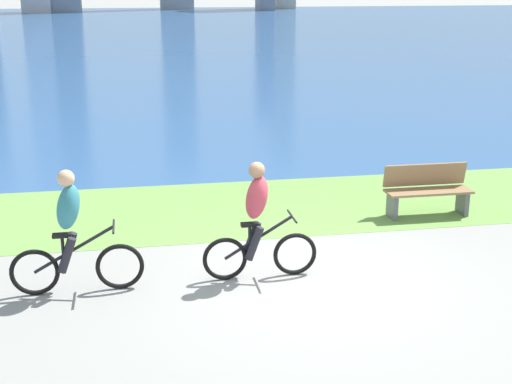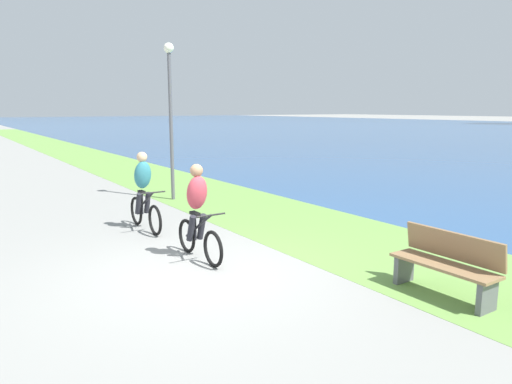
% 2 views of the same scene
% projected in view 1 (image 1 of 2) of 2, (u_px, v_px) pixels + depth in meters
% --- Properties ---
extents(ground_plane, '(300.00, 300.00, 0.00)m').
position_uv_depth(ground_plane, '(309.00, 281.00, 9.59)').
color(ground_plane, gray).
extents(grass_strip_bayside, '(120.00, 3.31, 0.01)m').
position_uv_depth(grass_strip_bayside, '(263.00, 206.00, 12.71)').
color(grass_strip_bayside, '#6B9947').
rests_on(grass_strip_bayside, ground).
extents(bay_water_surface, '(300.00, 87.72, 0.00)m').
position_uv_depth(bay_water_surface, '(156.00, 30.00, 55.52)').
color(bay_water_surface, '#2D568C').
rests_on(bay_water_surface, ground).
extents(cyclist_lead, '(1.60, 0.52, 1.66)m').
position_uv_depth(cyclist_lead, '(258.00, 221.00, 9.46)').
color(cyclist_lead, black).
rests_on(cyclist_lead, ground).
extents(cyclist_trailing, '(1.73, 0.52, 1.68)m').
position_uv_depth(cyclist_trailing, '(72.00, 233.00, 9.01)').
color(cyclist_trailing, black).
rests_on(cyclist_trailing, ground).
extents(bench_near_path, '(1.50, 0.47, 0.90)m').
position_uv_depth(bench_near_path, '(427.00, 190.00, 12.13)').
color(bench_near_path, olive).
rests_on(bench_near_path, ground).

